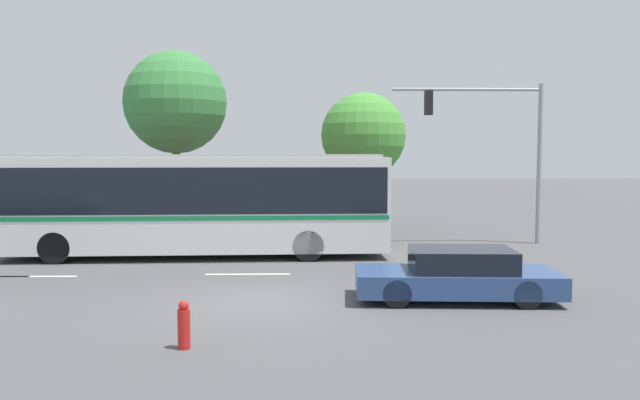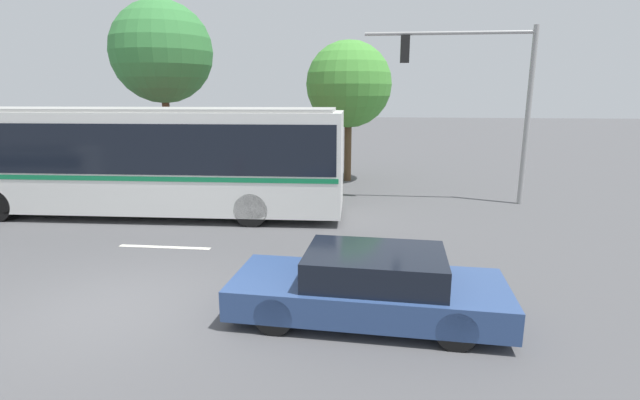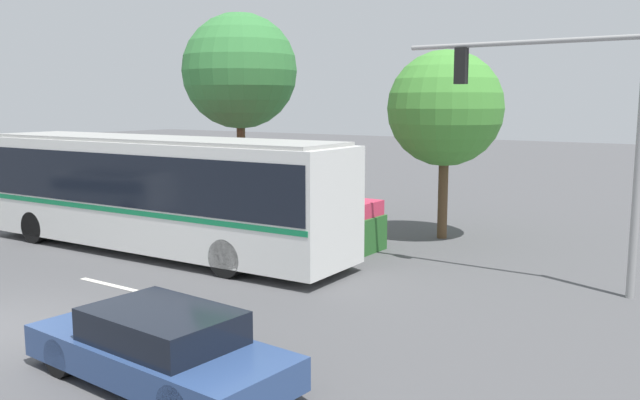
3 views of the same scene
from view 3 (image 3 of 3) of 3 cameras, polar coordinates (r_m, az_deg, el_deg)
name	(u,v)px [view 3 (image 3 of 3)]	position (r m, az deg, el deg)	size (l,w,h in m)	color
city_bus	(156,187)	(20.10, -13.87, 1.05)	(12.62, 3.06, 3.40)	silver
sedan_foreground	(159,348)	(11.03, -13.57, -12.17)	(4.79, 2.11, 1.22)	navy
traffic_light_pole	(574,115)	(16.56, 20.87, 6.77)	(5.70, 0.24, 6.03)	gray
flowering_hedge	(260,215)	(22.03, -5.11, -1.25)	(8.70, 1.43, 1.50)	#286028
street_tree_left	(240,71)	(25.50, -6.87, 10.85)	(4.29, 4.29, 7.70)	brown
street_tree_centre	(445,109)	(21.77, 10.66, 7.67)	(3.69, 3.69, 6.05)	brown
lane_stripe_mid	(114,286)	(17.00, -17.22, -7.01)	(2.40, 0.16, 0.01)	silver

